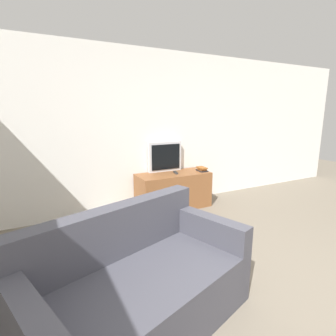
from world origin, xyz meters
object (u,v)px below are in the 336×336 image
(couch, at_px, (139,289))
(remote_on_stand, at_px, (176,173))
(television, at_px, (165,157))
(book_stack, at_px, (202,169))
(tv_stand, at_px, (173,190))

(couch, height_order, remote_on_stand, couch)
(couch, bearing_deg, television, 41.23)
(television, xyz_separation_m, book_stack, (0.57, -0.30, -0.22))
(television, height_order, book_stack, television)
(book_stack, bearing_deg, remote_on_stand, 172.39)
(tv_stand, height_order, couch, couch)
(television, xyz_separation_m, remote_on_stand, (0.09, -0.23, -0.24))
(couch, relative_size, remote_on_stand, 10.28)
(television, height_order, couch, television)
(book_stack, height_order, remote_on_stand, book_stack)
(television, xyz_separation_m, couch, (-1.38, -2.33, -0.56))
(tv_stand, xyz_separation_m, book_stack, (0.52, -0.08, 0.33))
(tv_stand, height_order, television, television)
(tv_stand, relative_size, book_stack, 5.69)
(couch, relative_size, book_stack, 8.64)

